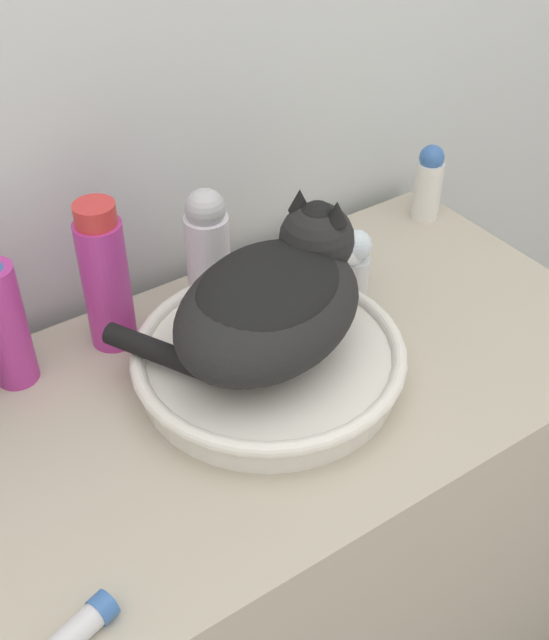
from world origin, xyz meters
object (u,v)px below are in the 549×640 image
at_px(faucet, 350,261).
at_px(lotion_bottle_white, 208,249).
at_px(cat, 273,297).
at_px(spray_bottle_trigger, 4,323).
at_px(deodorant_stick, 429,182).
at_px(shampoo_bottle_tall, 105,278).

distance_m(faucet, lotion_bottle_white, 0.20).
xyz_separation_m(cat, spray_bottle_trigger, (-0.28, 0.17, -0.03)).
xyz_separation_m(cat, lotion_bottle_white, (0.01, 0.17, -0.03)).
distance_m(deodorant_stick, lotion_bottle_white, 0.41).
height_order(cat, deodorant_stick, cat).
relative_size(shampoo_bottle_tall, lotion_bottle_white, 1.16).
xyz_separation_m(lotion_bottle_white, spray_bottle_trigger, (-0.29, -0.00, -0.00)).
distance_m(cat, shampoo_bottle_tall, 0.22).
bearing_deg(faucet, lotion_bottle_white, -52.90).
relative_size(shampoo_bottle_tall, spray_bottle_trigger, 1.09).
height_order(lotion_bottle_white, spray_bottle_trigger, spray_bottle_trigger).
distance_m(cat, spray_bottle_trigger, 0.33).
height_order(deodorant_stick, lotion_bottle_white, lotion_bottle_white).
xyz_separation_m(deodorant_stick, lotion_bottle_white, (-0.41, 0.00, 0.03)).
height_order(cat, spray_bottle_trigger, cat).
height_order(deodorant_stick, spray_bottle_trigger, spray_bottle_trigger).
height_order(faucet, shampoo_bottle_tall, shampoo_bottle_tall).
xyz_separation_m(deodorant_stick, shampoo_bottle_tall, (-0.56, 0.00, 0.04)).
xyz_separation_m(cat, shampoo_bottle_tall, (-0.14, 0.17, -0.02)).
height_order(faucet, deodorant_stick, faucet).
bearing_deg(spray_bottle_trigger, deodorant_stick, -0.00).
xyz_separation_m(shampoo_bottle_tall, spray_bottle_trigger, (-0.14, 0.00, -0.01)).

